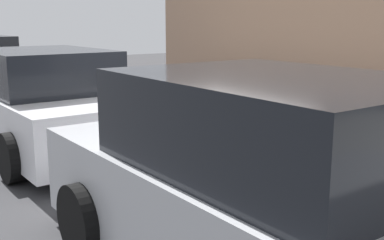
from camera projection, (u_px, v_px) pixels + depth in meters
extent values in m
plane|color=#333335|center=(202.00, 156.00, 7.15)|extent=(40.00, 40.00, 0.00)
cube|color=#9E9B93|center=(315.00, 130.00, 8.54)|extent=(18.00, 5.00, 0.14)
cylinder|color=black|center=(384.00, 186.00, 5.36)|extent=(0.04, 0.02, 0.04)
cube|color=maroon|center=(351.00, 153.00, 5.54)|extent=(0.51, 0.28, 0.68)
cube|color=black|center=(351.00, 153.00, 5.54)|extent=(0.51, 0.07, 0.69)
cylinder|color=gray|center=(370.00, 117.00, 5.26)|extent=(0.02, 0.02, 0.25)
cylinder|color=gray|center=(339.00, 111.00, 5.62)|extent=(0.02, 0.02, 0.25)
cylinder|color=black|center=(354.00, 103.00, 5.42)|extent=(0.44, 0.05, 0.02)
cylinder|color=black|center=(365.00, 185.00, 5.42)|extent=(0.04, 0.02, 0.04)
cylinder|color=black|center=(334.00, 174.00, 5.79)|extent=(0.04, 0.02, 0.04)
cube|color=navy|center=(319.00, 139.00, 6.04)|extent=(0.44, 0.27, 0.75)
cube|color=black|center=(319.00, 139.00, 6.04)|extent=(0.44, 0.07, 0.77)
cylinder|color=gray|center=(332.00, 111.00, 5.81)|extent=(0.02, 0.02, 0.04)
cylinder|color=gray|center=(310.00, 106.00, 6.12)|extent=(0.02, 0.02, 0.04)
cylinder|color=black|center=(320.00, 107.00, 5.96)|extent=(0.37, 0.05, 0.02)
cylinder|color=black|center=(328.00, 170.00, 5.96)|extent=(0.05, 0.02, 0.04)
cylinder|color=black|center=(307.00, 162.00, 6.27)|extent=(0.05, 0.02, 0.04)
cube|color=#0F606B|center=(285.00, 133.00, 6.39)|extent=(0.35, 0.19, 0.74)
cube|color=black|center=(285.00, 133.00, 6.39)|extent=(0.35, 0.04, 0.75)
cylinder|color=gray|center=(295.00, 98.00, 6.18)|extent=(0.02, 0.02, 0.24)
cylinder|color=gray|center=(279.00, 95.00, 6.41)|extent=(0.02, 0.02, 0.24)
cylinder|color=black|center=(287.00, 87.00, 6.27)|extent=(0.29, 0.03, 0.02)
cylinder|color=black|center=(292.00, 161.00, 6.34)|extent=(0.04, 0.02, 0.04)
cylinder|color=black|center=(277.00, 156.00, 6.58)|extent=(0.04, 0.02, 0.04)
cube|color=red|center=(266.00, 128.00, 6.84)|extent=(0.40, 0.22, 0.66)
cube|color=black|center=(266.00, 128.00, 6.84)|extent=(0.40, 0.06, 0.68)
cylinder|color=gray|center=(276.00, 100.00, 6.63)|extent=(0.02, 0.02, 0.19)
cylinder|color=gray|center=(258.00, 97.00, 6.88)|extent=(0.02, 0.02, 0.19)
cylinder|color=black|center=(267.00, 92.00, 6.73)|extent=(0.33, 0.05, 0.02)
cylinder|color=black|center=(274.00, 152.00, 6.78)|extent=(0.05, 0.02, 0.04)
cylinder|color=black|center=(257.00, 147.00, 7.03)|extent=(0.05, 0.02, 0.04)
cube|color=#9EA0A8|center=(242.00, 126.00, 7.21)|extent=(0.37, 0.26, 0.58)
cube|color=black|center=(242.00, 126.00, 7.21)|extent=(0.36, 0.07, 0.59)
cylinder|color=gray|center=(248.00, 100.00, 7.00)|extent=(0.02, 0.02, 0.25)
cylinder|color=gray|center=(236.00, 97.00, 7.25)|extent=(0.02, 0.02, 0.25)
cylinder|color=black|center=(242.00, 90.00, 7.10)|extent=(0.29, 0.05, 0.02)
cylinder|color=black|center=(247.00, 145.00, 7.13)|extent=(0.05, 0.02, 0.04)
cylinder|color=black|center=(235.00, 141.00, 7.39)|extent=(0.05, 0.02, 0.04)
cube|color=#59601E|center=(223.00, 116.00, 7.62)|extent=(0.44, 0.26, 0.72)
cube|color=black|center=(223.00, 116.00, 7.62)|extent=(0.45, 0.05, 0.73)
cylinder|color=gray|center=(232.00, 85.00, 7.37)|extent=(0.02, 0.02, 0.31)
cylinder|color=gray|center=(216.00, 82.00, 7.67)|extent=(0.02, 0.02, 0.31)
cylinder|color=black|center=(224.00, 74.00, 7.49)|extent=(0.38, 0.03, 0.02)
cylinder|color=black|center=(231.00, 139.00, 7.54)|extent=(0.04, 0.02, 0.04)
cylinder|color=black|center=(216.00, 134.00, 7.85)|extent=(0.04, 0.02, 0.04)
cube|color=black|center=(196.00, 113.00, 8.02)|extent=(0.50, 0.21, 0.66)
cube|color=black|center=(196.00, 113.00, 8.02)|extent=(0.50, 0.05, 0.68)
cylinder|color=gray|center=(204.00, 88.00, 7.76)|extent=(0.02, 0.02, 0.20)
cylinder|color=gray|center=(189.00, 85.00, 8.11)|extent=(0.02, 0.02, 0.20)
cylinder|color=black|center=(196.00, 81.00, 7.91)|extent=(0.43, 0.03, 0.02)
cylinder|color=black|center=(204.00, 133.00, 7.90)|extent=(0.04, 0.02, 0.04)
cylinder|color=black|center=(189.00, 128.00, 8.26)|extent=(0.04, 0.02, 0.04)
cube|color=maroon|center=(183.00, 105.00, 8.51)|extent=(0.41, 0.26, 0.73)
cube|color=black|center=(183.00, 105.00, 8.51)|extent=(0.41, 0.06, 0.74)
cylinder|color=gray|center=(188.00, 79.00, 8.28)|extent=(0.02, 0.02, 0.26)
cylinder|color=gray|center=(177.00, 77.00, 8.55)|extent=(0.02, 0.02, 0.26)
cylinder|color=black|center=(182.00, 71.00, 8.39)|extent=(0.34, 0.03, 0.02)
cylinder|color=black|center=(189.00, 126.00, 8.45)|extent=(0.04, 0.02, 0.04)
cylinder|color=black|center=(177.00, 123.00, 8.72)|extent=(0.04, 0.02, 0.04)
cube|color=navy|center=(164.00, 105.00, 8.86)|extent=(0.37, 0.27, 0.62)
cube|color=black|center=(164.00, 105.00, 8.86)|extent=(0.35, 0.08, 0.63)
cylinder|color=gray|center=(168.00, 83.00, 8.65)|extent=(0.02, 0.02, 0.22)
cylinder|color=gray|center=(161.00, 82.00, 8.90)|extent=(0.02, 0.02, 0.22)
cylinder|color=black|center=(164.00, 76.00, 8.75)|extent=(0.29, 0.05, 0.02)
cylinder|color=black|center=(168.00, 122.00, 8.79)|extent=(0.05, 0.02, 0.04)
cylinder|color=black|center=(161.00, 119.00, 9.04)|extent=(0.05, 0.02, 0.04)
cube|color=#0F606B|center=(153.00, 103.00, 9.29)|extent=(0.44, 0.25, 0.57)
cube|color=black|center=(153.00, 103.00, 9.29)|extent=(0.43, 0.08, 0.58)
cylinder|color=gray|center=(159.00, 83.00, 9.08)|extent=(0.02, 0.02, 0.22)
cylinder|color=gray|center=(148.00, 81.00, 9.34)|extent=(0.02, 0.02, 0.22)
cylinder|color=black|center=(153.00, 76.00, 9.19)|extent=(0.36, 0.06, 0.02)
cylinder|color=black|center=(159.00, 117.00, 9.21)|extent=(0.05, 0.02, 0.04)
cylinder|color=black|center=(148.00, 114.00, 9.48)|extent=(0.05, 0.02, 0.04)
cylinder|color=red|center=(130.00, 95.00, 10.00)|extent=(0.20, 0.20, 0.64)
sphere|color=red|center=(129.00, 77.00, 9.92)|extent=(0.21, 0.21, 0.21)
cylinder|color=red|center=(126.00, 93.00, 10.11)|extent=(0.09, 0.10, 0.09)
cylinder|color=red|center=(133.00, 94.00, 9.87)|extent=(0.09, 0.10, 0.09)
cylinder|color=brown|center=(109.00, 88.00, 10.43)|extent=(0.17, 0.17, 0.82)
cube|color=#B2B5BA|center=(273.00, 218.00, 3.49)|extent=(4.32, 1.85, 0.79)
cube|color=black|center=(277.00, 121.00, 3.35)|extent=(2.25, 1.68, 0.65)
cylinder|color=black|center=(83.00, 220.00, 4.08)|extent=(0.64, 0.23, 0.64)
cylinder|color=black|center=(244.00, 179.00, 5.13)|extent=(0.64, 0.23, 0.64)
cube|color=silver|center=(45.00, 114.00, 7.50)|extent=(4.47, 1.93, 0.75)
cube|color=black|center=(42.00, 70.00, 7.36)|extent=(2.34, 1.74, 0.62)
cylinder|color=black|center=(68.00, 109.00, 9.17)|extent=(0.64, 0.23, 0.64)
cylinder|color=black|center=(12.00, 158.00, 5.93)|extent=(0.64, 0.23, 0.64)
cylinder|color=black|center=(142.00, 136.00, 7.01)|extent=(0.64, 0.23, 0.64)
cylinder|color=black|center=(29.00, 94.00, 11.09)|extent=(0.64, 0.22, 0.64)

